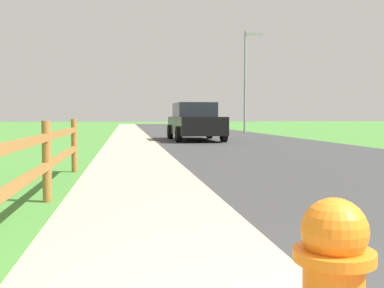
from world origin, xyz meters
name	(u,v)px	position (x,y,z in m)	size (l,w,h in m)	color
ground_plane	(147,135)	(0.00, 25.00, 0.00)	(120.00, 120.00, 0.00)	#468435
road_asphalt	(203,133)	(3.50, 27.00, 0.00)	(7.00, 66.00, 0.01)	#393939
curb_concrete	(95,134)	(-3.00, 27.00, 0.00)	(6.00, 66.00, 0.01)	#B8A58C
grass_verge	(70,134)	(-4.50, 27.00, 0.01)	(5.00, 66.00, 0.00)	#468435
rail_fence	(18,169)	(-2.17, 3.43, 0.59)	(0.11, 9.18, 1.01)	olive
parked_suv_black	(195,122)	(1.80, 19.02, 0.81)	(2.15, 4.85, 1.64)	black
street_lamp	(247,73)	(6.22, 26.78, 3.74)	(1.17, 0.20, 6.28)	gray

